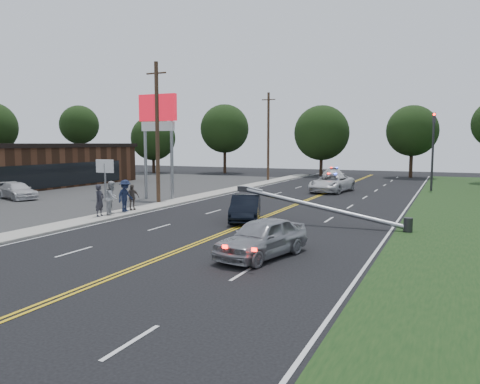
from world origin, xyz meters
The scene contains 24 objects.
ground centered at (0.00, 0.00, 0.00)m, with size 120.00×120.00×0.00m, color black.
parking_lot centered at (-20.00, 10.00, 0.01)m, with size 25.00×60.00×0.01m, color #2D2D2D.
sidewalk centered at (-8.40, 10.00, 0.06)m, with size 1.80×70.00×0.12m, color #A59F95.
centerline_yellow centered at (0.00, 10.00, 0.01)m, with size 0.36×80.00×0.00m, color gold.
pylon_sign centered at (-10.50, 14.00, 6.00)m, with size 3.20×0.35×8.00m.
small_sign centered at (-14.00, 12.00, 2.33)m, with size 1.60×0.14×3.10m.
traffic_signal centered at (8.30, 30.00, 4.21)m, with size 0.28×0.41×7.05m.
fallen_streetlight centered at (4.19, 8.00, 0.92)m, with size 9.36×0.44×1.91m.
utility_pole_mid centered at (-9.20, 12.00, 5.08)m, with size 1.60×0.28×10.00m.
utility_pole_far centered at (-9.20, 34.00, 5.08)m, with size 1.60×0.28×10.00m.
tree_3 centered at (-35.72, 32.59, 6.74)m, with size 5.15×5.15×9.34m.
tree_4 centered at (-29.61, 40.77, 5.03)m, with size 6.42×6.42×8.25m.
tree_5 centered at (-20.02, 44.73, 6.37)m, with size 6.95×6.95×9.86m.
tree_6 centered at (-6.01, 45.46, 5.67)m, with size 7.29×7.29×9.32m.
tree_7 centered at (5.25, 46.36, 5.85)m, with size 6.34×6.34×9.03m.
crashed_sedan centered at (-0.47, 7.69, 0.72)m, with size 1.52×4.37×1.44m, color black.
waiting_sedan centered at (3.45, 0.34, 0.75)m, with size 1.78×4.43×1.51m, color gray.
parked_car centered at (-20.75, 9.75, 0.64)m, with size 1.79×4.40×1.28m, color silver.
emergency_a centered at (0.27, 25.09, 0.80)m, with size 2.66×5.77×1.60m, color silver.
emergency_b centered at (-1.93, 35.36, 0.72)m, with size 2.02×4.96×1.44m, color silver.
bystander_a centered at (-8.53, 5.07, 1.04)m, with size 0.67×0.44×1.84m, color #27262E.
bystander_b centered at (-8.35, 5.96, 1.11)m, with size 0.96×0.75×1.98m, color #B0B0B5.
bystander_c centered at (-8.37, 7.20, 1.10)m, with size 1.27×0.73×1.97m, color #161E38.
bystander_d centered at (-8.43, 7.93, 0.93)m, with size 0.95×0.40×1.62m, color #584E46.
Camera 1 is at (9.92, -15.96, 4.34)m, focal length 35.00 mm.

